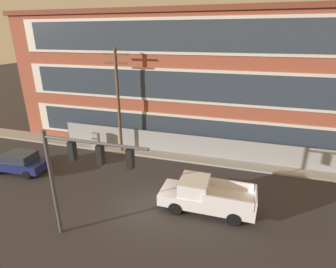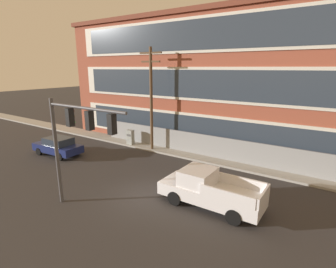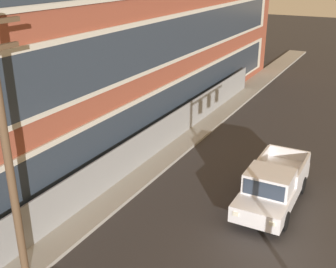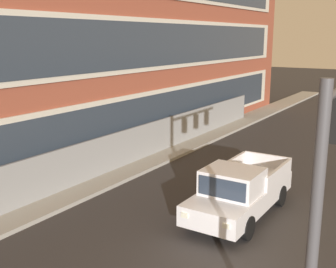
# 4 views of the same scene
# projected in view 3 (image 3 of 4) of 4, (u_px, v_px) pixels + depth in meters

# --- Properties ---
(ground_plane) EXTENTS (160.00, 160.00, 0.00)m
(ground_plane) POSITION_uv_depth(u_px,v_px,m) (274.00, 257.00, 15.42)
(ground_plane) COLOR #333030
(sidewalk_building_side) EXTENTS (80.00, 1.97, 0.16)m
(sidewalk_building_side) POSITION_uv_depth(u_px,v_px,m) (101.00, 203.00, 18.81)
(sidewalk_building_side) COLOR #9E9B93
(sidewalk_building_side) RESTS_ON ground
(brick_mill_building) EXTENTS (45.77, 11.71, 12.01)m
(brick_mill_building) POSITION_uv_depth(u_px,v_px,m) (66.00, 38.00, 24.36)
(brick_mill_building) COLOR brown
(brick_mill_building) RESTS_ON ground
(chain_link_fence) EXTENTS (32.15, 0.06, 1.98)m
(chain_link_fence) POSITION_uv_depth(u_px,v_px,m) (148.00, 145.00, 22.55)
(chain_link_fence) COLOR gray
(chain_link_fence) RESTS_ON ground
(pickup_truck_white) EXTENTS (5.65, 2.18, 1.97)m
(pickup_truck_white) POSITION_uv_depth(u_px,v_px,m) (272.00, 187.00, 18.41)
(pickup_truck_white) COLOR silver
(pickup_truck_white) RESTS_ON ground
(utility_pole_near_corner) EXTENTS (2.24, 0.26, 9.02)m
(utility_pole_near_corner) POSITION_uv_depth(u_px,v_px,m) (6.00, 145.00, 12.63)
(utility_pole_near_corner) COLOR brown
(utility_pole_near_corner) RESTS_ON ground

